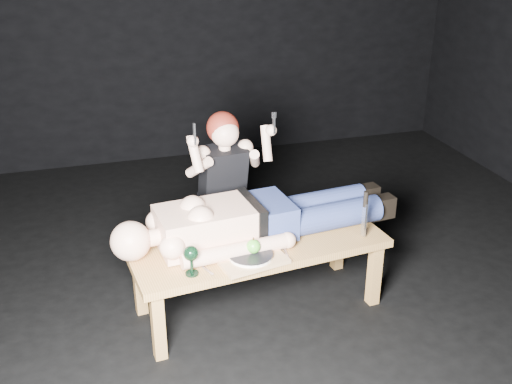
# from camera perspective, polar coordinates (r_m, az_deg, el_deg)

# --- Properties ---
(ground) EXTENTS (5.00, 5.00, 0.00)m
(ground) POSITION_cam_1_polar(r_m,az_deg,el_deg) (3.99, 2.37, -8.73)
(ground) COLOR black
(ground) RESTS_ON ground
(table) EXTENTS (1.53, 0.71, 0.45)m
(table) POSITION_cam_1_polar(r_m,az_deg,el_deg) (3.67, 0.22, -7.80)
(table) COLOR #AA7C43
(table) RESTS_ON ground
(lying_man) EXTENTS (1.64, 0.65, 0.28)m
(lying_man) POSITION_cam_1_polar(r_m,az_deg,el_deg) (3.57, 0.40, -1.95)
(lying_man) COLOR beige
(lying_man) RESTS_ON table
(kneeling_woman) EXTENTS (0.68, 0.74, 1.13)m
(kneeling_woman) POSITION_cam_1_polar(r_m,az_deg,el_deg) (3.97, -3.40, 0.44)
(kneeling_woman) COLOR black
(kneeling_woman) RESTS_ON ground
(serving_tray) EXTENTS (0.41, 0.33, 0.02)m
(serving_tray) POSITION_cam_1_polar(r_m,az_deg,el_deg) (3.37, -0.50, -6.23)
(serving_tray) COLOR tan
(serving_tray) RESTS_ON table
(plate) EXTENTS (0.28, 0.28, 0.02)m
(plate) POSITION_cam_1_polar(r_m,az_deg,el_deg) (3.36, -0.50, -5.94)
(plate) COLOR white
(plate) RESTS_ON serving_tray
(apple) EXTENTS (0.08, 0.08, 0.08)m
(apple) POSITION_cam_1_polar(r_m,az_deg,el_deg) (3.35, -0.24, -5.10)
(apple) COLOR green
(apple) RESTS_ON plate
(goblet) EXTENTS (0.09, 0.09, 0.17)m
(goblet) POSITION_cam_1_polar(r_m,az_deg,el_deg) (3.23, -6.05, -6.38)
(goblet) COLOR black
(goblet) RESTS_ON table
(fork_flat) EXTENTS (0.07, 0.15, 0.01)m
(fork_flat) POSITION_cam_1_polar(r_m,az_deg,el_deg) (3.31, -4.78, -7.16)
(fork_flat) COLOR #B2B2B7
(fork_flat) RESTS_ON table
(knife_flat) EXTENTS (0.04, 0.16, 0.01)m
(knife_flat) POSITION_cam_1_polar(r_m,az_deg,el_deg) (3.44, 2.81, -5.73)
(knife_flat) COLOR #B2B2B7
(knife_flat) RESTS_ON table
(spoon_flat) EXTENTS (0.09, 0.14, 0.01)m
(spoon_flat) POSITION_cam_1_polar(r_m,az_deg,el_deg) (3.47, 0.77, -5.41)
(spoon_flat) COLOR #B2B2B7
(spoon_flat) RESTS_ON table
(carving_knife) EXTENTS (0.04, 0.05, 0.29)m
(carving_knife) POSITION_cam_1_polar(r_m,az_deg,el_deg) (3.59, 10.10, -2.10)
(carving_knife) COLOR #B2B2B7
(carving_knife) RESTS_ON table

